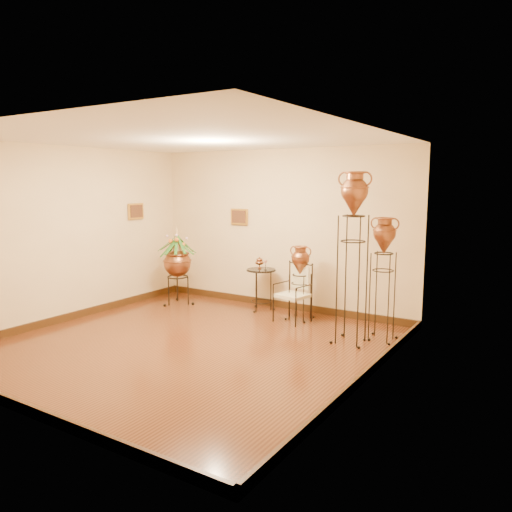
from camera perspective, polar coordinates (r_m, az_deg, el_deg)
The scene contains 8 objects.
ground at distance 7.07m, azimuth -7.48°, elevation -10.02°, with size 5.00×5.00×0.00m, color #603016.
room_shell at distance 6.73m, azimuth -7.76°, elevation 4.14°, with size 5.02×5.02×2.81m.
amphora_tall at distance 6.96m, azimuth 10.98°, elevation 0.00°, with size 0.57×0.57×2.40m.
amphora_mid at distance 7.22m, azimuth 14.29°, elevation -2.47°, with size 0.49×0.49×1.77m.
amphora_short at distance 8.15m, azimuth 5.07°, elevation -3.02°, with size 0.46×0.46×1.23m.
planter_urn at distance 9.23m, azimuth -8.98°, elevation -0.43°, with size 0.96×0.96×1.47m.
armchair at distance 8.03m, azimuth 4.20°, elevation -4.25°, with size 0.60×0.57×0.94m.
side_table at distance 8.76m, azimuth 0.59°, elevation -3.75°, with size 0.53×0.53×0.92m.
Camera 1 is at (4.32, -5.13, 2.23)m, focal length 35.00 mm.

